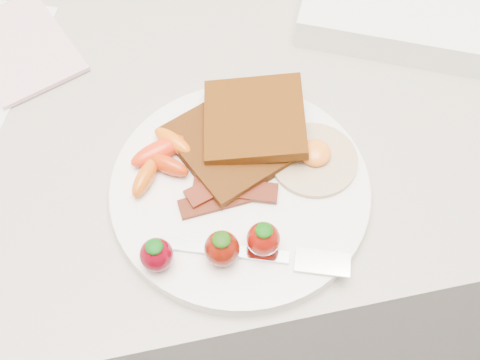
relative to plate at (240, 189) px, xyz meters
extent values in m
cube|color=gray|center=(-0.02, 0.15, -0.46)|extent=(2.00, 0.60, 0.90)
cylinder|color=white|center=(0.00, 0.00, 0.00)|extent=(0.27, 0.27, 0.02)
cube|color=black|center=(0.01, 0.05, 0.02)|extent=(0.15, 0.15, 0.01)
cube|color=#411807|center=(0.03, 0.06, 0.03)|extent=(0.12, 0.12, 0.03)
cylinder|color=beige|center=(0.08, 0.01, 0.01)|extent=(0.12, 0.12, 0.01)
ellipsoid|color=orange|center=(0.08, 0.02, 0.02)|extent=(0.04, 0.04, 0.02)
cube|color=black|center=(-0.02, -0.01, 0.01)|extent=(0.09, 0.03, 0.00)
cube|color=black|center=(-0.01, -0.01, 0.01)|extent=(0.09, 0.05, 0.00)
cube|color=black|center=(-0.01, 0.00, 0.02)|extent=(0.09, 0.05, 0.00)
ellipsoid|color=red|center=(-0.08, 0.05, 0.02)|extent=(0.07, 0.04, 0.02)
ellipsoid|color=#BD3008|center=(-0.07, 0.03, 0.02)|extent=(0.05, 0.04, 0.02)
ellipsoid|color=#CB540E|center=(-0.09, 0.02, 0.02)|extent=(0.04, 0.05, 0.02)
ellipsoid|color=orange|center=(-0.06, 0.06, 0.02)|extent=(0.05, 0.05, 0.02)
ellipsoid|color=#5E010E|center=(-0.09, -0.07, 0.03)|extent=(0.03, 0.03, 0.04)
ellipsoid|color=#07450A|center=(-0.09, -0.07, 0.05)|extent=(0.02, 0.02, 0.01)
ellipsoid|color=#5F0E04|center=(-0.03, -0.08, 0.03)|extent=(0.03, 0.03, 0.04)
ellipsoid|color=#153E06|center=(-0.03, -0.08, 0.05)|extent=(0.02, 0.02, 0.01)
ellipsoid|color=#740B04|center=(0.01, -0.07, 0.03)|extent=(0.03, 0.03, 0.04)
ellipsoid|color=#0A4706|center=(0.01, -0.07, 0.05)|extent=(0.02, 0.02, 0.01)
cube|color=silver|center=(-0.03, -0.07, 0.01)|extent=(0.12, 0.05, 0.00)
cube|color=silver|center=(0.06, -0.10, 0.01)|extent=(0.06, 0.04, 0.00)
cube|color=#D7A7B5|center=(-0.22, 0.26, 0.00)|extent=(0.16, 0.19, 0.01)
camera|label=1|loc=(-0.07, -0.31, 0.54)|focal=45.00mm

